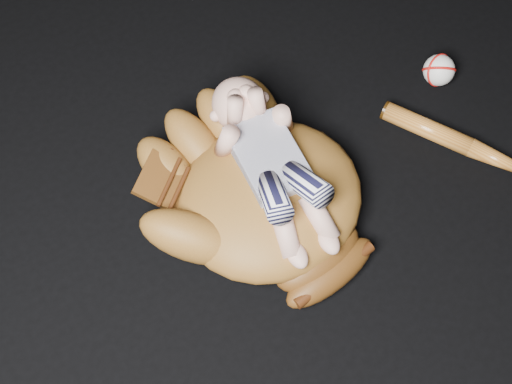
% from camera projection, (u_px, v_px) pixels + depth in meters
% --- Properties ---
extents(baseball_glove, '(0.46, 0.51, 0.15)m').
position_uv_depth(baseball_glove, '(270.00, 194.00, 1.24)').
color(baseball_glove, brown).
rests_on(baseball_glove, ground).
extents(newborn_baby, '(0.22, 0.38, 0.15)m').
position_uv_depth(newborn_baby, '(276.00, 168.00, 1.20)').
color(newborn_baby, '#D59D89').
rests_on(newborn_baby, baseball_glove).
extents(baseball_bat, '(0.21, 0.37, 0.04)m').
position_uv_depth(baseball_bat, '(481.00, 152.00, 1.35)').
color(baseball_bat, '#AA6221').
rests_on(baseball_bat, ground).
extents(baseball, '(0.08, 0.08, 0.06)m').
position_uv_depth(baseball, '(439.00, 70.00, 1.42)').
color(baseball, white).
rests_on(baseball, ground).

